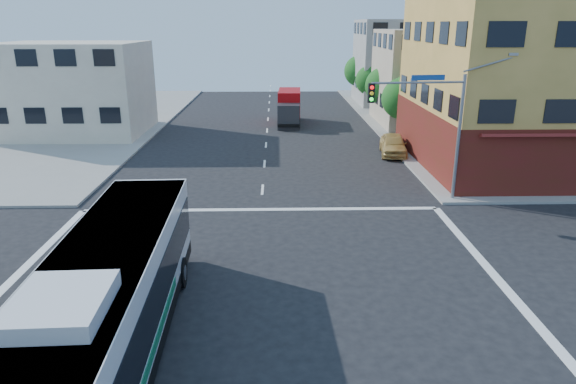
{
  "coord_description": "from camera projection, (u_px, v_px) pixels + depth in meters",
  "views": [
    {
      "loc": [
        0.86,
        -16.45,
        9.52
      ],
      "look_at": [
        1.37,
        5.49,
        2.31
      ],
      "focal_mm": 32.0,
      "sensor_mm": 36.0,
      "label": 1
    }
  ],
  "objects": [
    {
      "name": "street_tree_c",
      "position": [
        371.0,
        79.0,
        59.47
      ],
      "size": [
        3.4,
        3.4,
        5.29
      ],
      "color": "#382514",
      "rests_on": "ground"
    },
    {
      "name": "street_tree_b",
      "position": [
        385.0,
        84.0,
        51.78
      ],
      "size": [
        3.8,
        3.8,
        5.79
      ],
      "color": "#382514",
      "rests_on": "ground"
    },
    {
      "name": "box_truck",
      "position": [
        289.0,
        108.0,
        50.74
      ],
      "size": [
        2.42,
        7.25,
        3.22
      ],
      "rotation": [
        0.0,
        0.0,
        -0.05
      ],
      "color": "#27282C",
      "rests_on": "ground"
    },
    {
      "name": "ground",
      "position": [
        254.0,
        300.0,
        18.58
      ],
      "size": [
        120.0,
        120.0,
        0.0
      ],
      "primitive_type": "plane",
      "color": "black",
      "rests_on": "ground"
    },
    {
      "name": "building_east_far",
      "position": [
        407.0,
        62.0,
        62.95
      ],
      "size": [
        12.06,
        10.06,
        10.0
      ],
      "color": "#9C9C97",
      "rests_on": "ground"
    },
    {
      "name": "building_west",
      "position": [
        74.0,
        89.0,
        45.42
      ],
      "size": [
        12.06,
        10.06,
        8.0
      ],
      "color": "beige",
      "rests_on": "ground"
    },
    {
      "name": "transit_bus",
      "position": [
        110.0,
        300.0,
        14.77
      ],
      "size": [
        3.37,
        13.49,
        3.97
      ],
      "rotation": [
        0.0,
        0.0,
        0.04
      ],
      "color": "black",
      "rests_on": "ground"
    },
    {
      "name": "building_east_near",
      "position": [
        442.0,
        78.0,
        49.81
      ],
      "size": [
        12.06,
        10.06,
        9.0
      ],
      "color": "tan",
      "rests_on": "ground"
    },
    {
      "name": "corner_building_ne",
      "position": [
        558.0,
        80.0,
        34.73
      ],
      "size": [
        18.1,
        15.44,
        14.0
      ],
      "color": "gold",
      "rests_on": "ground"
    },
    {
      "name": "signal_mast_ne",
      "position": [
        430.0,
        113.0,
        27.3
      ],
      "size": [
        7.91,
        1.13,
        8.07
      ],
      "color": "gray",
      "rests_on": "ground"
    },
    {
      "name": "parked_car",
      "position": [
        393.0,
        144.0,
        38.94
      ],
      "size": [
        2.48,
        4.87,
        1.59
      ],
      "primitive_type": "imported",
      "rotation": [
        0.0,
        0.0,
        -0.13
      ],
      "color": "tan",
      "rests_on": "ground"
    },
    {
      "name": "street_tree_a",
      "position": [
        404.0,
        96.0,
        44.24
      ],
      "size": [
        3.6,
        3.6,
        5.53
      ],
      "color": "#382514",
      "rests_on": "ground"
    },
    {
      "name": "street_tree_d",
      "position": [
        360.0,
        69.0,
        66.94
      ],
      "size": [
        4.0,
        4.0,
        6.03
      ],
      "color": "#382514",
      "rests_on": "ground"
    }
  ]
}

